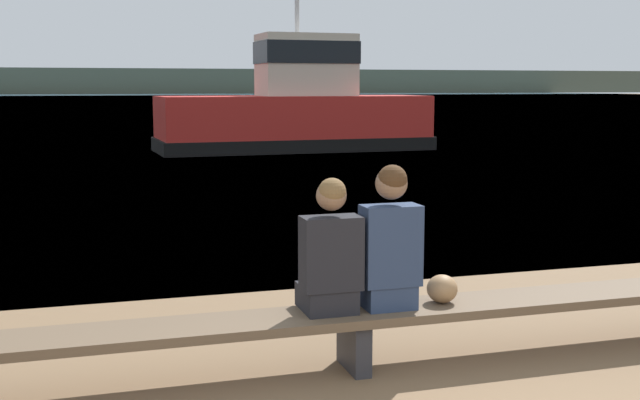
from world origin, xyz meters
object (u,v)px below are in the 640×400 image
person_left (330,256)px  tugboat_red (296,114)px  bench_main (354,321)px  shopping_bag (442,289)px  person_right (389,245)px

person_left → tugboat_red: bearing=75.6°
bench_main → shopping_bag: bearing=1.9°
bench_main → person_right: size_ratio=6.57×
person_right → bench_main: bearing=-178.7°
bench_main → person_right: 0.59m
bench_main → person_right: bearing=1.3°
shopping_bag → tugboat_red: tugboat_red is taller
person_left → person_right: bearing=-0.4°
person_right → shopping_bag: 0.55m
bench_main → person_left: person_left is taller
person_right → shopping_bag: person_right is taller
bench_main → shopping_bag: size_ratio=29.45×
bench_main → person_left: (-0.18, 0.01, 0.48)m
person_right → shopping_bag: size_ratio=4.48×
bench_main → person_left: size_ratio=7.10×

